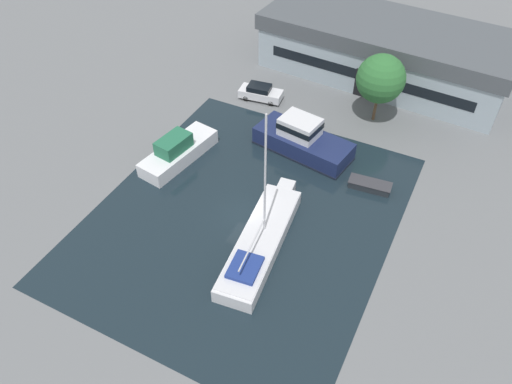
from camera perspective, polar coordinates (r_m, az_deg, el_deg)
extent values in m
plane|color=slate|center=(41.44, -1.31, -2.79)|extent=(440.00, 440.00, 0.00)
cube|color=black|center=(41.44, -1.31, -2.78)|extent=(23.46, 27.94, 0.01)
cube|color=#99A8B2|center=(59.94, 14.44, 14.69)|extent=(27.32, 12.60, 4.53)
cube|color=#474C51|center=(58.56, 14.99, 17.35)|extent=(28.14, 12.98, 1.71)
cube|color=black|center=(55.75, 12.37, 11.93)|extent=(2.40, 0.23, 3.17)
cube|color=black|center=(55.30, 12.51, 12.73)|extent=(22.57, 1.67, 1.13)
cylinder|color=brown|center=(52.49, 13.47, 9.41)|extent=(0.30, 0.30, 2.95)
sphere|color=#2D6B33|center=(50.79, 14.08, 12.45)|extent=(4.77, 4.77, 4.77)
cube|color=silver|center=(54.62, 0.56, 11.18)|extent=(4.80, 2.46, 0.84)
cube|color=black|center=(54.29, 0.37, 11.83)|extent=(2.58, 1.95, 0.55)
cube|color=black|center=(53.99, 1.61, 11.58)|extent=(0.23, 1.50, 0.44)
cylinder|color=black|center=(55.14, 2.27, 11.00)|extent=(0.62, 0.27, 0.60)
cylinder|color=black|center=(53.79, 1.71, 10.09)|extent=(0.62, 0.27, 0.60)
cylinder|color=black|center=(55.90, -0.57, 11.53)|extent=(0.62, 0.27, 0.60)
cylinder|color=black|center=(54.57, -1.18, 10.64)|extent=(0.62, 0.27, 0.60)
cube|color=silver|center=(38.72, 0.50, -5.79)|extent=(4.33, 12.05, 1.20)
cube|color=silver|center=(43.00, 3.46, 0.39)|extent=(1.49, 1.35, 1.20)
cube|color=silver|center=(38.24, 0.50, -5.17)|extent=(4.16, 11.57, 0.08)
cylinder|color=silver|center=(34.98, 1.05, 1.68)|extent=(0.16, 0.16, 10.70)
cylinder|color=silver|center=(36.29, -0.45, -5.95)|extent=(0.71, 5.28, 0.12)
cube|color=navy|center=(36.17, -1.28, -8.59)|extent=(2.39, 2.81, 0.30)
cube|color=#19234C|center=(47.43, 5.40, 5.54)|extent=(9.70, 5.08, 1.77)
cube|color=black|center=(47.89, 5.34, 4.84)|extent=(9.80, 5.16, 0.18)
cube|color=silver|center=(46.57, 5.05, 7.44)|extent=(3.88, 3.15, 1.71)
cube|color=black|center=(46.47, 5.07, 7.61)|extent=(3.97, 3.23, 0.55)
cube|color=#23282D|center=(44.76, 12.87, 0.72)|extent=(3.67, 1.64, 0.61)
cube|color=#333338|center=(44.53, 12.94, 1.04)|extent=(3.82, 1.73, 0.08)
cube|color=white|center=(46.97, -8.80, 4.43)|extent=(3.92, 8.52, 1.39)
cube|color=#236647|center=(45.87, -9.39, 5.42)|extent=(2.37, 3.53, 1.34)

